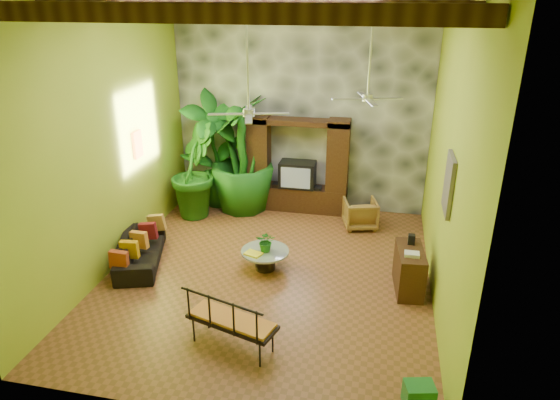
% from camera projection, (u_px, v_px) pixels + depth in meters
% --- Properties ---
extents(ground, '(7.00, 7.00, 0.00)m').
position_uv_depth(ground, '(268.00, 274.00, 9.52)').
color(ground, brown).
rests_on(ground, ground).
extents(back_wall, '(6.00, 0.02, 5.00)m').
position_uv_depth(back_wall, '(301.00, 106.00, 11.70)').
color(back_wall, '#9FBC2A').
rests_on(back_wall, ground).
extents(left_wall, '(0.02, 7.00, 5.00)m').
position_uv_depth(left_wall, '(108.00, 138.00, 9.12)').
color(left_wall, '#9FBC2A').
rests_on(left_wall, ground).
extents(right_wall, '(0.02, 7.00, 5.00)m').
position_uv_depth(right_wall, '(449.00, 160.00, 7.98)').
color(right_wall, '#9FBC2A').
rests_on(right_wall, ground).
extents(stone_accent_wall, '(5.98, 0.10, 4.98)m').
position_uv_depth(stone_accent_wall, '(301.00, 106.00, 11.65)').
color(stone_accent_wall, '#3F4347').
rests_on(stone_accent_wall, ground).
extents(ceiling_beams, '(5.95, 5.36, 0.22)m').
position_uv_depth(ceiling_beams, '(266.00, 6.00, 7.66)').
color(ceiling_beams, '#392212').
rests_on(ceiling_beams, ceiling).
extents(entertainment_center, '(2.40, 0.55, 2.30)m').
position_uv_depth(entertainment_center, '(298.00, 172.00, 11.97)').
color(entertainment_center, black).
rests_on(entertainment_center, ground).
extents(ceiling_fan_front, '(1.28, 1.28, 1.86)m').
position_uv_depth(ceiling_fan_front, '(248.00, 100.00, 7.87)').
color(ceiling_fan_front, silver).
rests_on(ceiling_fan_front, ceiling).
extents(ceiling_fan_back, '(1.28, 1.28, 1.86)m').
position_uv_depth(ceiling_fan_back, '(368.00, 86.00, 8.97)').
color(ceiling_fan_back, silver).
rests_on(ceiling_fan_back, ceiling).
extents(wall_art_mask, '(0.06, 0.32, 0.55)m').
position_uv_depth(wall_art_mask, '(137.00, 144.00, 10.17)').
color(wall_art_mask, gold).
rests_on(wall_art_mask, left_wall).
extents(wall_art_painting, '(0.06, 0.70, 0.90)m').
position_uv_depth(wall_art_painting, '(449.00, 184.00, 7.52)').
color(wall_art_painting, '#27558F').
rests_on(wall_art_painting, right_wall).
extents(sofa, '(1.27, 2.04, 0.56)m').
position_uv_depth(sofa, '(140.00, 250.00, 9.83)').
color(sofa, black).
rests_on(sofa, ground).
extents(wicker_armchair, '(0.86, 0.88, 0.66)m').
position_uv_depth(wicker_armchair, '(360.00, 214.00, 11.30)').
color(wicker_armchair, brown).
rests_on(wicker_armchair, ground).
extents(tall_plant_a, '(1.80, 1.77, 2.86)m').
position_uv_depth(tall_plant_a, '(214.00, 151.00, 12.03)').
color(tall_plant_a, '#1A661E').
rests_on(tall_plant_a, ground).
extents(tall_plant_b, '(1.19, 1.38, 2.24)m').
position_uv_depth(tall_plant_b, '(193.00, 170.00, 11.66)').
color(tall_plant_b, '#1E5E18').
rests_on(tall_plant_b, ground).
extents(tall_plant_c, '(1.64, 1.64, 2.78)m').
position_uv_depth(tall_plant_c, '(242.00, 155.00, 11.84)').
color(tall_plant_c, '#1B5E18').
rests_on(tall_plant_c, ground).
extents(coffee_table, '(0.92, 0.92, 0.40)m').
position_uv_depth(coffee_table, '(265.00, 257.00, 9.61)').
color(coffee_table, black).
rests_on(coffee_table, ground).
extents(centerpiece_plant, '(0.39, 0.35, 0.41)m').
position_uv_depth(centerpiece_plant, '(266.00, 241.00, 9.46)').
color(centerpiece_plant, '#1F6B1C').
rests_on(centerpiece_plant, coffee_table).
extents(yellow_tray, '(0.37, 0.31, 0.03)m').
position_uv_depth(yellow_tray, '(253.00, 254.00, 9.40)').
color(yellow_tray, gold).
rests_on(yellow_tray, coffee_table).
extents(iron_bench, '(1.46, 0.89, 0.57)m').
position_uv_depth(iron_bench, '(230.00, 319.00, 7.31)').
color(iron_bench, black).
rests_on(iron_bench, ground).
extents(side_console, '(0.54, 1.03, 0.80)m').
position_uv_depth(side_console, '(409.00, 270.00, 8.89)').
color(side_console, '#352111').
rests_on(side_console, ground).
extents(green_bin, '(0.43, 0.36, 0.33)m').
position_uv_depth(green_bin, '(419.00, 395.00, 6.46)').
color(green_bin, '#1F773D').
rests_on(green_bin, ground).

